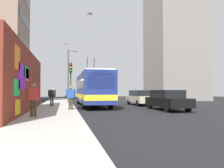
% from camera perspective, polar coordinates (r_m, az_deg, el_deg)
% --- Properties ---
extents(ground_plane, '(80.00, 80.00, 0.00)m').
position_cam_1_polar(ground_plane, '(20.24, -9.49, -6.03)').
color(ground_plane, black).
extents(sidewalk_slab, '(48.00, 3.20, 0.15)m').
position_cam_1_polar(sidewalk_slab, '(20.22, -14.05, -5.79)').
color(sidewalk_slab, '#ADA8A0').
rests_on(sidewalk_slab, ground_plane).
extents(graffiti_wall, '(13.77, 0.32, 4.25)m').
position_cam_1_polar(graffiti_wall, '(16.22, -20.69, 0.51)').
color(graffiti_wall, maroon).
rests_on(graffiti_wall, ground_plane).
extents(building_far_right, '(8.26, 8.11, 20.16)m').
position_cam_1_polar(building_far_right, '(39.25, 15.72, 10.91)').
color(building_far_right, gray).
rests_on(building_far_right, ground_plane).
extents(city_bus, '(11.33, 2.54, 5.02)m').
position_cam_1_polar(city_bus, '(22.30, -5.07, -1.02)').
color(city_bus, navy).
rests_on(city_bus, ground_plane).
extents(parked_car_black, '(4.90, 1.87, 1.58)m').
position_cam_1_polar(parked_car_black, '(18.13, 13.87, -3.86)').
color(parked_car_black, black).
rests_on(parked_car_black, ground_plane).
extents(parked_car_champagne, '(4.82, 1.95, 1.58)m').
position_cam_1_polar(parked_car_champagne, '(23.86, 7.33, -3.37)').
color(parked_car_champagne, '#C6B793').
rests_on(parked_car_champagne, ground_plane).
extents(pedestrian_near_wall, '(0.24, 0.70, 1.77)m').
position_cam_1_polar(pedestrian_near_wall, '(12.43, -19.35, -3.10)').
color(pedestrian_near_wall, '#3F3326').
rests_on(pedestrian_near_wall, sidewalk_slab).
extents(pedestrian_at_curb, '(0.23, 0.76, 1.72)m').
position_cam_1_polar(pedestrian_at_curb, '(16.72, -10.50, -2.94)').
color(pedestrian_at_curb, '#3F3326').
rests_on(pedestrian_at_curb, sidewalk_slab).
extents(pedestrian_midblock, '(0.22, 0.67, 1.65)m').
position_cam_1_polar(pedestrian_midblock, '(20.67, -15.05, -2.80)').
color(pedestrian_midblock, '#2D3F59').
rests_on(pedestrian_midblock, sidewalk_slab).
extents(traffic_light, '(0.49, 0.28, 3.93)m').
position_cam_1_polar(traffic_light, '(20.75, -10.49, 1.83)').
color(traffic_light, '#2D382D').
rests_on(traffic_light, sidewalk_slab).
extents(street_lamp, '(0.44, 1.68, 6.54)m').
position_cam_1_polar(street_lamp, '(28.58, -10.74, 3.07)').
color(street_lamp, '#4C4C51').
rests_on(street_lamp, sidewalk_slab).
extents(flying_pigeons, '(8.32, 4.02, 3.39)m').
position_cam_1_polar(flying_pigeons, '(19.06, -6.86, 18.41)').
color(flying_pigeons, gray).
extents(curbside_puddle, '(1.86, 1.86, 0.00)m').
position_cam_1_polar(curbside_puddle, '(20.06, -7.74, -6.07)').
color(curbside_puddle, black).
rests_on(curbside_puddle, ground_plane).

